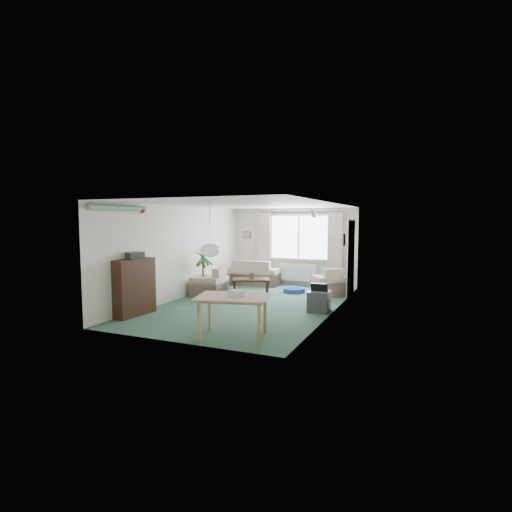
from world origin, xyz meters
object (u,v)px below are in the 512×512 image
at_px(armchair_left, 209,282).
at_px(coffee_table, 251,287).
at_px(pet_bed, 294,290).
at_px(tv_cube, 319,301).
at_px(houseplant, 203,272).
at_px(dining_table, 233,317).
at_px(sofa, 255,272).
at_px(armchair_corner, 330,281).
at_px(bookshelf, 134,287).

height_order(armchair_left, coffee_table, armchair_left).
relative_size(armchair_left, pet_bed, 1.38).
bearing_deg(armchair_left, tv_cube, 73.96).
height_order(houseplant, dining_table, houseplant).
relative_size(sofa, houseplant, 1.20).
bearing_deg(houseplant, coffee_table, 26.39).
xyz_separation_m(armchair_left, pet_bed, (1.96, 1.36, -0.32)).
bearing_deg(dining_table, armchair_corner, 81.77).
distance_m(sofa, tv_cube, 3.97).
relative_size(coffee_table, bookshelf, 0.81).
bearing_deg(tv_cube, dining_table, -111.64).
bearing_deg(bookshelf, pet_bed, 63.93).
bearing_deg(tv_cube, sofa, 132.31).
height_order(sofa, bookshelf, bookshelf).
relative_size(sofa, pet_bed, 2.55).
relative_size(armchair_corner, bookshelf, 0.69).
bearing_deg(bookshelf, houseplant, 89.72).
bearing_deg(bookshelf, coffee_table, 70.63).
bearing_deg(armchair_left, pet_bed, 120.64).
xyz_separation_m(bookshelf, houseplant, (0.19, 2.53, 0.04)).
height_order(armchair_corner, bookshelf, bookshelf).
xyz_separation_m(armchair_corner, pet_bed, (-1.02, -0.01, -0.31)).
distance_m(armchair_corner, dining_table, 4.62).
bearing_deg(coffee_table, tv_cube, -28.13).
xyz_separation_m(sofa, bookshelf, (-0.75, -4.76, 0.22)).
relative_size(armchair_corner, pet_bed, 1.37).
relative_size(bookshelf, houseplant, 0.94).
bearing_deg(dining_table, bookshelf, 167.45).
height_order(sofa, dining_table, sofa).
relative_size(sofa, tv_cube, 3.12).
relative_size(armchair_left, dining_table, 0.75).
bearing_deg(pet_bed, bookshelf, -120.07).
bearing_deg(sofa, tv_cube, 131.18).
bearing_deg(sofa, pet_bed, 149.33).
relative_size(armchair_corner, dining_table, 0.74).
bearing_deg(armchair_corner, tv_cube, 64.51).
xyz_separation_m(armchair_corner, bookshelf, (-3.32, -3.98, 0.23)).
relative_size(houseplant, tv_cube, 2.60).
height_order(sofa, armchair_left, sofa).
bearing_deg(armchair_corner, dining_table, 50.01).
xyz_separation_m(bookshelf, dining_table, (2.65, -0.59, -0.26)).
xyz_separation_m(sofa, armchair_left, (-0.41, -2.15, -0.01)).
xyz_separation_m(armchair_left, coffee_table, (1.00, 0.50, -0.16)).
bearing_deg(bookshelf, tv_cube, 32.63).
xyz_separation_m(bookshelf, tv_cube, (3.54, 1.93, -0.38)).
distance_m(armchair_corner, armchair_left, 3.28).
height_order(sofa, houseplant, houseplant).
height_order(sofa, armchair_corner, sofa).
relative_size(houseplant, pet_bed, 2.12).
xyz_separation_m(armchair_left, bookshelf, (-0.34, -2.61, 0.23)).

